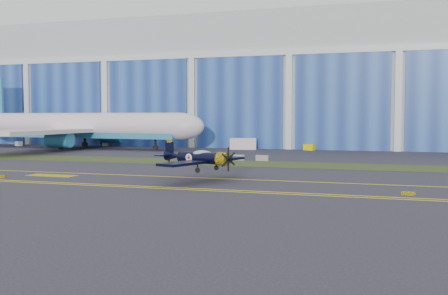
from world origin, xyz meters
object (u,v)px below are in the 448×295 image
(tug, at_px, (309,147))
(warbird, at_px, (199,158))
(jetliner, at_px, (83,98))
(shipping_container, at_px, (243,144))

(tug, bearing_deg, warbird, -77.42)
(jetliner, distance_m, shipping_container, 36.41)
(warbird, relative_size, jetliner, 0.23)
(shipping_container, distance_m, tug, 13.91)
(warbird, xyz_separation_m, jetliner, (-44.04, 46.58, 8.54))
(warbird, height_order, tug, warbird)
(shipping_container, bearing_deg, warbird, -90.27)
(warbird, relative_size, tug, 7.02)
(warbird, height_order, jetliner, jetliner)
(jetliner, bearing_deg, shipping_container, 14.54)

